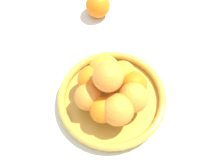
{
  "coord_description": "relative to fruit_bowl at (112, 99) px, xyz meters",
  "views": [
    {
      "loc": [
        -0.31,
        -0.14,
        0.75
      ],
      "look_at": [
        0.0,
        0.0,
        0.1
      ],
      "focal_mm": 50.0,
      "sensor_mm": 36.0,
      "label": 1
    }
  ],
  "objects": [
    {
      "name": "orange_pile",
      "position": [
        -0.0,
        0.0,
        0.06
      ],
      "size": [
        0.18,
        0.19,
        0.13
      ],
      "color": "orange",
      "rests_on": "fruit_bowl"
    },
    {
      "name": "ground_plane",
      "position": [
        0.0,
        0.0,
        -0.02
      ],
      "size": [
        4.0,
        4.0,
        0.0
      ],
      "primitive_type": "plane",
      "color": "silver"
    },
    {
      "name": "fruit_bowl",
      "position": [
        0.0,
        0.0,
        0.0
      ],
      "size": [
        0.28,
        0.28,
        0.03
      ],
      "color": "gold",
      "rests_on": "ground_plane"
    },
    {
      "name": "stray_orange",
      "position": [
        0.26,
        0.16,
        0.02
      ],
      "size": [
        0.07,
        0.07,
        0.07
      ],
      "primitive_type": "sphere",
      "color": "orange",
      "rests_on": "ground_plane"
    }
  ]
}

